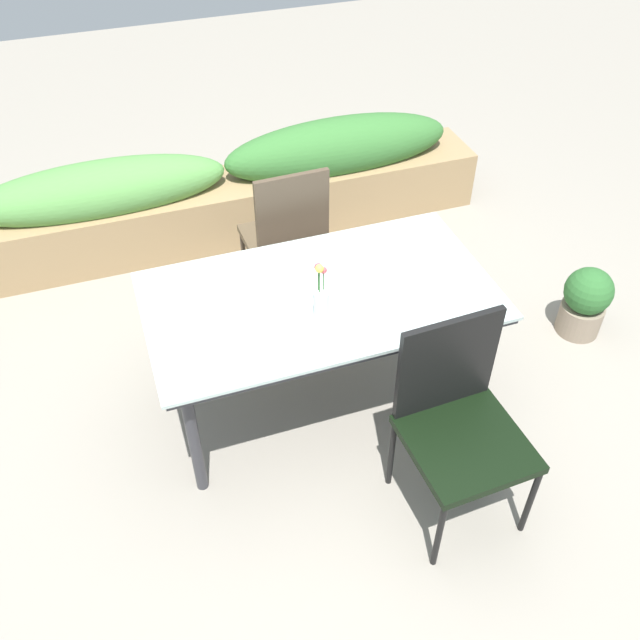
% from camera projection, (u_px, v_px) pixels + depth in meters
% --- Properties ---
extents(ground_plane, '(12.00, 12.00, 0.00)m').
position_uv_depth(ground_plane, '(326.00, 392.00, 3.75)').
color(ground_plane, gray).
extents(dining_table, '(1.64, 0.90, 0.73)m').
position_uv_depth(dining_table, '(320.00, 305.00, 3.27)').
color(dining_table, '#B2C6C1').
rests_on(dining_table, ground).
extents(chair_near_right, '(0.51, 0.51, 0.97)m').
position_uv_depth(chair_near_right, '(458.00, 416.00, 2.92)').
color(chair_near_right, black).
rests_on(chair_near_right, ground).
extents(chair_far_side, '(0.44, 0.44, 0.99)m').
position_uv_depth(chair_far_side, '(287.00, 234.00, 3.88)').
color(chair_far_side, brown).
rests_on(chair_far_side, ground).
extents(flower_vase, '(0.07, 0.07, 0.28)m').
position_uv_depth(flower_vase, '(321.00, 298.00, 3.06)').
color(flower_vase, silver).
rests_on(flower_vase, dining_table).
extents(planter_box, '(3.53, 0.46, 0.72)m').
position_uv_depth(planter_box, '(229.00, 190.00, 4.64)').
color(planter_box, '#9E7F56').
rests_on(planter_box, ground).
extents(potted_plant, '(0.28, 0.28, 0.44)m').
position_uv_depth(potted_plant, '(585.00, 301.00, 3.96)').
color(potted_plant, gray).
rests_on(potted_plant, ground).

